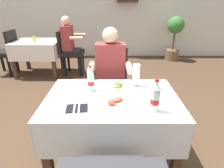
% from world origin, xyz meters
% --- Properties ---
extents(ground_plane, '(11.00, 11.00, 0.00)m').
position_xyz_m(ground_plane, '(0.00, 0.00, 0.00)').
color(ground_plane, '#473323').
extents(back_wall, '(11.00, 0.12, 2.74)m').
position_xyz_m(back_wall, '(0.00, 4.14, 1.37)').
color(back_wall, silver).
rests_on(back_wall, ground).
extents(main_dining_table, '(1.19, 0.79, 0.75)m').
position_xyz_m(main_dining_table, '(0.04, 0.05, 0.57)').
color(main_dining_table, white).
rests_on(main_dining_table, ground).
extents(chair_far_diner_seat, '(0.44, 0.50, 0.97)m').
position_xyz_m(chair_far_diner_seat, '(0.04, 0.84, 0.55)').
color(chair_far_diner_seat, '#2D2D33').
rests_on(chair_far_diner_seat, ground).
extents(seated_diner_far, '(0.50, 0.46, 1.26)m').
position_xyz_m(seated_diner_far, '(0.02, 0.73, 0.71)').
color(seated_diner_far, '#282D42').
rests_on(seated_diner_far, ground).
extents(plate_near_camera, '(0.23, 0.23, 0.06)m').
position_xyz_m(plate_near_camera, '(0.05, -0.08, 0.76)').
color(plate_near_camera, white).
rests_on(plate_near_camera, main_dining_table).
extents(plate_far_diner, '(0.22, 0.22, 0.07)m').
position_xyz_m(plate_far_diner, '(0.10, 0.24, 0.76)').
color(plate_far_diner, white).
rests_on(plate_far_diner, main_dining_table).
extents(beer_glass_left, '(0.07, 0.07, 0.23)m').
position_xyz_m(beer_glass_left, '(0.28, 0.28, 0.86)').
color(beer_glass_left, white).
rests_on(beer_glass_left, main_dining_table).
extents(cola_bottle_primary, '(0.06, 0.06, 0.25)m').
position_xyz_m(cola_bottle_primary, '(-0.16, 0.18, 0.86)').
color(cola_bottle_primary, silver).
rests_on(cola_bottle_primary, main_dining_table).
extents(cola_bottle_secondary, '(0.07, 0.07, 0.27)m').
position_xyz_m(cola_bottle_secondary, '(0.37, -0.18, 0.86)').
color(cola_bottle_secondary, silver).
rests_on(cola_bottle_secondary, main_dining_table).
extents(napkin_cutlery_set, '(0.18, 0.19, 0.01)m').
position_xyz_m(napkin_cutlery_set, '(-0.24, -0.15, 0.75)').
color(napkin_cutlery_set, black).
rests_on(napkin_cutlery_set, main_dining_table).
extents(background_dining_table, '(0.96, 0.77, 0.75)m').
position_xyz_m(background_dining_table, '(-1.59, 2.57, 0.56)').
color(background_dining_table, white).
rests_on(background_dining_table, ground).
extents(background_chair_left, '(0.50, 0.44, 0.97)m').
position_xyz_m(background_chair_left, '(-2.28, 2.57, 0.55)').
color(background_chair_left, black).
rests_on(background_chair_left, ground).
extents(background_chair_right, '(0.50, 0.44, 0.97)m').
position_xyz_m(background_chair_right, '(-0.91, 2.57, 0.55)').
color(background_chair_right, black).
rests_on(background_chair_right, ground).
extents(background_patron, '(0.46, 0.50, 1.26)m').
position_xyz_m(background_patron, '(-0.86, 2.57, 0.71)').
color(background_patron, '#282D42').
rests_on(background_patron, ground).
extents(background_table_tumbler, '(0.06, 0.06, 0.11)m').
position_xyz_m(background_table_tumbler, '(-1.61, 2.52, 0.80)').
color(background_table_tumbler, gold).
rests_on(background_table_tumbler, background_dining_table).
extents(potted_plant_corner, '(0.44, 0.44, 1.18)m').
position_xyz_m(potted_plant_corner, '(1.73, 3.66, 0.71)').
color(potted_plant_corner, brown).
rests_on(potted_plant_corner, ground).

